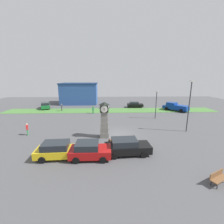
# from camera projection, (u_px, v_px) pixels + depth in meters

# --- Properties ---
(ground_plane) EXTENTS (80.53, 80.53, 0.00)m
(ground_plane) POSITION_uv_depth(u_px,v_px,m) (118.00, 134.00, 20.59)
(ground_plane) COLOR #4C4C4F
(clock_tower) EXTENTS (1.39, 1.34, 4.58)m
(clock_tower) POSITION_uv_depth(u_px,v_px,m) (104.00, 120.00, 18.95)
(clock_tower) COLOR gray
(clock_tower) RESTS_ON ground_plane
(bollard_near_tower) EXTENTS (0.25, 0.25, 0.97)m
(bollard_near_tower) POSITION_uv_depth(u_px,v_px,m) (123.00, 146.00, 15.85)
(bollard_near_tower) COLOR #333338
(bollard_near_tower) RESTS_ON ground_plane
(bollard_mid_row) EXTENTS (0.29, 0.29, 1.15)m
(bollard_mid_row) POSITION_uv_depth(u_px,v_px,m) (110.00, 144.00, 16.05)
(bollard_mid_row) COLOR brown
(bollard_mid_row) RESTS_ON ground_plane
(bollard_far_row) EXTENTS (0.30, 0.30, 1.10)m
(bollard_far_row) POSITION_uv_depth(u_px,v_px,m) (96.00, 143.00, 16.27)
(bollard_far_row) COLOR #333338
(bollard_far_row) RESTS_ON ground_plane
(car_navy_sedan) EXTENTS (4.45, 2.13, 1.58)m
(car_navy_sedan) POSITION_uv_depth(u_px,v_px,m) (58.00, 150.00, 14.24)
(car_navy_sedan) COLOR gold
(car_navy_sedan) RESTS_ON ground_plane
(car_near_tower) EXTENTS (3.88, 2.10, 1.61)m
(car_near_tower) POSITION_uv_depth(u_px,v_px,m) (90.00, 150.00, 14.17)
(car_near_tower) COLOR #A51111
(car_near_tower) RESTS_ON ground_plane
(car_by_building) EXTENTS (4.64, 2.21, 1.61)m
(car_by_building) POSITION_uv_depth(u_px,v_px,m) (127.00, 146.00, 14.92)
(car_by_building) COLOR black
(car_by_building) RESTS_ON ground_plane
(car_far_lot) EXTENTS (3.40, 4.82, 1.60)m
(car_far_lot) POSITION_uv_depth(u_px,v_px,m) (45.00, 105.00, 36.83)
(car_far_lot) COLOR #19602D
(car_far_lot) RESTS_ON ground_plane
(car_silver_hatch) EXTENTS (4.09, 2.26, 1.47)m
(car_silver_hatch) POSITION_uv_depth(u_px,v_px,m) (135.00, 104.00, 38.45)
(car_silver_hatch) COLOR black
(car_silver_hatch) RESTS_ON ground_plane
(pickup_truck) EXTENTS (5.19, 5.49, 1.85)m
(pickup_truck) POSITION_uv_depth(u_px,v_px,m) (176.00, 107.00, 34.53)
(pickup_truck) COLOR navy
(pickup_truck) RESTS_ON ground_plane
(bench) EXTENTS (1.67, 1.18, 0.90)m
(bench) POSITION_uv_depth(u_px,v_px,m) (218.00, 177.00, 10.78)
(bench) COLOR brown
(bench) RESTS_ON ground_plane
(pedestrian_near_bench) EXTENTS (0.37, 0.46, 1.61)m
(pedestrian_near_bench) POSITION_uv_depth(u_px,v_px,m) (27.00, 129.00, 19.85)
(pedestrian_near_bench) COLOR #338C4C
(pedestrian_near_bench) RESTS_ON ground_plane
(pedestrian_crossing_lot) EXTENTS (0.42, 0.47, 1.68)m
(pedestrian_crossing_lot) POSITION_uv_depth(u_px,v_px,m) (62.00, 107.00, 34.14)
(pedestrian_crossing_lot) COLOR #3F3F47
(pedestrian_crossing_lot) RESTS_ON ground_plane
(pedestrian_by_cars) EXTENTS (0.43, 0.30, 1.71)m
(pedestrian_by_cars) POSITION_uv_depth(u_px,v_px,m) (93.00, 109.00, 31.84)
(pedestrian_by_cars) COLOR #338C4C
(pedestrian_by_cars) RESTS_ON ground_plane
(street_lamp_near_road) EXTENTS (0.50, 0.24, 7.20)m
(street_lamp_near_road) POSITION_uv_depth(u_px,v_px,m) (189.00, 103.00, 20.54)
(street_lamp_near_road) COLOR #333338
(street_lamp_near_road) RESTS_ON ground_plane
(street_lamp_far_side) EXTENTS (0.50, 0.24, 5.25)m
(street_lamp_far_side) POSITION_uv_depth(u_px,v_px,m) (156.00, 102.00, 27.50)
(street_lamp_far_side) COLOR #333338
(street_lamp_far_side) RESTS_ON ground_plane
(warehouse_blue_far) EXTENTS (10.47, 7.82, 5.99)m
(warehouse_blue_far) POSITION_uv_depth(u_px,v_px,m) (80.00, 93.00, 43.97)
(warehouse_blue_far) COLOR #2D5193
(warehouse_blue_far) RESTS_ON ground_plane
(grass_verge_far) EXTENTS (48.32, 5.02, 0.04)m
(grass_verge_far) POSITION_uv_depth(u_px,v_px,m) (111.00, 110.00, 34.94)
(grass_verge_far) COLOR #477A38
(grass_verge_far) RESTS_ON ground_plane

